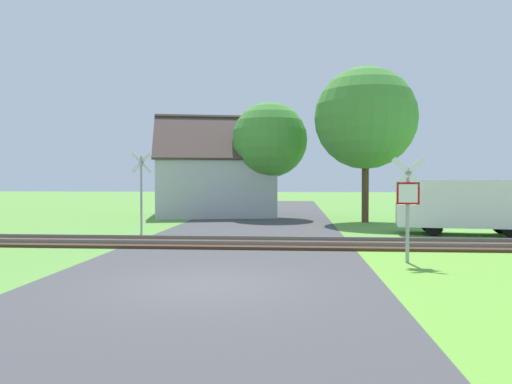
{
  "coord_description": "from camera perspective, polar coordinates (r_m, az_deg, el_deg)",
  "views": [
    {
      "loc": [
        1.91,
        -10.41,
        2.26
      ],
      "look_at": [
        0.5,
        7.65,
        1.8
      ],
      "focal_mm": 35.0,
      "sensor_mm": 36.0,
      "label": 1
    }
  ],
  "objects": [
    {
      "name": "road_asphalt",
      "position": [
        12.76,
        -4.27,
        -8.73
      ],
      "size": [
        7.7,
        80.0,
        0.01
      ],
      "primitive_type": "cube",
      "color": "#424244",
      "rests_on": "ground"
    },
    {
      "name": "rail_track",
      "position": [
        17.31,
        -1.92,
        -5.86
      ],
      "size": [
        60.0,
        2.6,
        0.22
      ],
      "color": "#422D1E",
      "rests_on": "ground"
    },
    {
      "name": "crossing_sign_far",
      "position": [
        20.95,
        -12.97,
        0.6
      ],
      "size": [
        0.88,
        0.14,
        3.4
      ],
      "rotation": [
        0.0,
        0.0,
        -0.05
      ],
      "color": "#9E9EA5",
      "rests_on": "ground"
    },
    {
      "name": "mail_truck",
      "position": [
        22.0,
        22.65,
        -1.32
      ],
      "size": [
        5.11,
        2.51,
        2.24
      ],
      "rotation": [
        0.0,
        0.0,
        1.43
      ],
      "color": "white",
      "rests_on": "ground"
    },
    {
      "name": "tree_right",
      "position": [
        27.07,
        12.42,
        8.23
      ],
      "size": [
        5.36,
        5.36,
        8.16
      ],
      "color": "#513823",
      "rests_on": "ground"
    },
    {
      "name": "ground_plane",
      "position": [
        10.82,
        -5.91,
        -10.6
      ],
      "size": [
        160.0,
        160.0,
        0.0
      ],
      "primitive_type": "plane",
      "color": "#5B933D"
    },
    {
      "name": "house",
      "position": [
        31.48,
        -4.81,
        0.92
      ],
      "size": [
        8.58,
        8.11,
        6.3
      ],
      "rotation": [
        0.0,
        0.0,
        0.22
      ],
      "color": "#B7B7BC",
      "rests_on": "ground"
    },
    {
      "name": "stop_sign_near",
      "position": [
        14.02,
        16.96,
        -1.01
      ],
      "size": [
        0.88,
        0.17,
        2.87
      ],
      "rotation": [
        0.0,
        0.0,
        3.04
      ],
      "color": "#9E9EA5",
      "rests_on": "ground"
    },
    {
      "name": "tree_center",
      "position": [
        29.43,
        1.57,
        5.95
      ],
      "size": [
        4.41,
        4.41,
        6.79
      ],
      "color": "#513823",
      "rests_on": "ground"
    }
  ]
}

